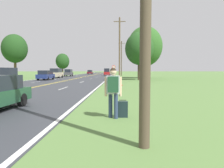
# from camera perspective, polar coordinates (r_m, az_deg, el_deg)

# --- Properties ---
(hitchhiker_person) EXTENTS (0.60, 0.43, 1.77)m
(hitchhiker_person) POSITION_cam_1_polar(r_m,az_deg,el_deg) (6.91, 0.33, -1.01)
(hitchhiker_person) COLOR navy
(hitchhiker_person) RESTS_ON ground
(suitcase) EXTENTS (0.36, 0.16, 0.63)m
(suitcase) POSITION_cam_1_polar(r_m,az_deg,el_deg) (7.17, 3.08, -7.22)
(suitcase) COLOR #19282D
(suitcase) RESTS_ON ground
(fire_hydrant) EXTENTS (0.46, 0.30, 0.81)m
(fire_hydrant) POSITION_cam_1_polar(r_m,az_deg,el_deg) (17.01, 2.19, -0.22)
(fire_hydrant) COLOR red
(fire_hydrant) RESTS_ON ground
(traffic_sign) EXTENTS (0.60, 0.10, 2.45)m
(traffic_sign) POSITION_cam_1_polar(r_m,az_deg,el_deg) (32.49, 0.49, 4.37)
(traffic_sign) COLOR gray
(traffic_sign) RESTS_ON ground
(utility_pole_midground) EXTENTS (1.80, 0.24, 9.46)m
(utility_pole_midground) POSITION_cam_1_polar(r_m,az_deg,el_deg) (30.48, 2.18, 10.12)
(utility_pole_midground) COLOR brown
(utility_pole_midground) RESTS_ON ground
(utility_pole_far) EXTENTS (1.80, 0.24, 9.65)m
(utility_pole_far) POSITION_cam_1_polar(r_m,az_deg,el_deg) (56.43, 2.73, 7.45)
(utility_pole_far) COLOR brown
(utility_pole_far) RESTS_ON ground
(tree_behind_sign) EXTENTS (4.64, 4.64, 7.81)m
(tree_behind_sign) POSITION_cam_1_polar(r_m,az_deg,el_deg) (33.39, 7.80, 9.96)
(tree_behind_sign) COLOR #473828
(tree_behind_sign) RESTS_ON ground
(tree_mid_treeline) EXTENTS (5.22, 5.22, 9.15)m
(tree_mid_treeline) POSITION_cam_1_polar(r_m,az_deg,el_deg) (47.47, -26.06, 9.05)
(tree_mid_treeline) COLOR brown
(tree_mid_treeline) RESTS_ON ground
(tree_right_cluster) EXTENTS (4.76, 4.76, 7.42)m
(tree_right_cluster) POSITION_cam_1_polar(r_m,az_deg,el_deg) (73.34, -13.95, 6.32)
(tree_right_cluster) COLOR brown
(tree_right_cluster) RESTS_ON ground
(tree_far_back) EXTENTS (6.78, 6.78, 10.14)m
(tree_far_back) POSITION_cam_1_polar(r_m,az_deg,el_deg) (40.25, 9.36, 10.52)
(tree_far_back) COLOR brown
(tree_far_back) RESTS_ON ground
(car_black_van_approaching) EXTENTS (2.09, 4.40, 1.89)m
(car_black_van_approaching) POSITION_cam_1_polar(r_m,az_deg,el_deg) (21.04, -29.31, 1.64)
(car_black_van_approaching) COLOR black
(car_black_van_approaching) RESTS_ON ground
(car_dark_blue_hatchback_mid_near) EXTENTS (1.80, 4.21, 1.58)m
(car_dark_blue_hatchback_mid_near) POSITION_cam_1_polar(r_m,az_deg,el_deg) (34.86, -18.40, 2.49)
(car_dark_blue_hatchback_mid_near) COLOR black
(car_dark_blue_hatchback_mid_near) RESTS_ON ground
(car_champagne_suv_mid_far) EXTENTS (1.99, 4.46, 1.95)m
(car_champagne_suv_mid_far) POSITION_cam_1_polar(r_m,az_deg,el_deg) (43.01, -15.63, 3.06)
(car_champagne_suv_mid_far) COLOR black
(car_champagne_suv_mid_far) RESTS_ON ground
(car_dark_grey_suv_receding) EXTENTS (1.90, 4.04, 1.81)m
(car_dark_grey_suv_receding) POSITION_cam_1_polar(r_m,az_deg,el_deg) (52.97, -12.30, 3.22)
(car_dark_grey_suv_receding) COLOR black
(car_dark_grey_suv_receding) RESTS_ON ground
(car_red_van_distant) EXTENTS (1.93, 3.97, 2.07)m
(car_red_van_distant) POSITION_cam_1_polar(r_m,az_deg,el_deg) (59.36, -1.48, 3.48)
(car_red_van_distant) COLOR black
(car_red_van_distant) RESTS_ON ground
(car_maroon_sedan_horizon) EXTENTS (1.82, 4.13, 1.56)m
(car_maroon_sedan_horizon) POSITION_cam_1_polar(r_m,az_deg,el_deg) (75.44, -6.29, 3.41)
(car_maroon_sedan_horizon) COLOR black
(car_maroon_sedan_horizon) RESTS_ON ground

